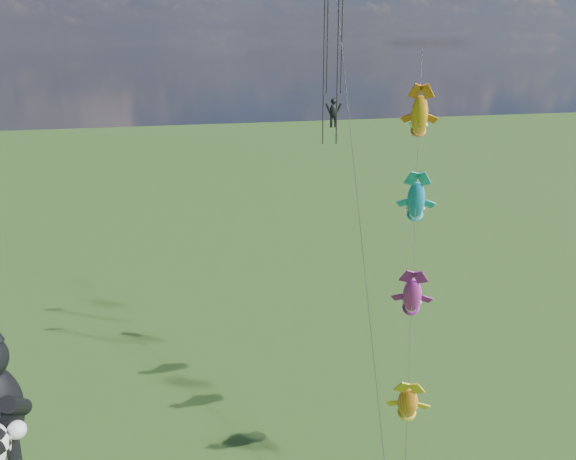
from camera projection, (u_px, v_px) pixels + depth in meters
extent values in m
sphere|color=white|center=(17.00, 430.00, 20.69)|extent=(0.61, 0.61, 0.61)
cylinder|color=black|center=(413.00, 277.00, 29.62)|extent=(6.85, 14.30, 20.24)
ellipsoid|color=red|center=(408.00, 402.00, 27.58)|extent=(1.76, 2.42, 2.56)
ellipsoid|color=#D833AB|center=(412.00, 295.00, 29.31)|extent=(1.76, 2.42, 2.56)
ellipsoid|color=blue|center=(416.00, 200.00, 31.04)|extent=(1.76, 2.42, 2.56)
ellipsoid|color=yellow|center=(419.00, 115.00, 32.77)|extent=(1.76, 2.42, 2.56)
cylinder|color=black|center=(359.00, 217.00, 33.08)|extent=(2.84, 16.86, 23.80)
cylinder|color=black|center=(324.00, 72.00, 36.13)|extent=(0.08, 0.08, 8.57)
cylinder|color=black|center=(337.00, 72.00, 36.33)|extent=(0.08, 0.08, 8.57)
cylinder|color=black|center=(328.00, 30.00, 38.48)|extent=(0.08, 0.08, 7.90)
cylinder|color=black|center=(341.00, 30.00, 38.71)|extent=(0.08, 0.08, 7.90)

